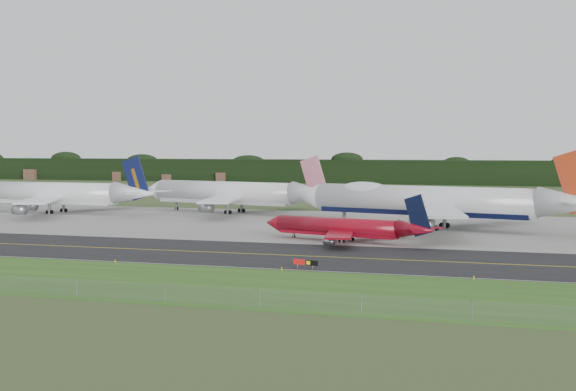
{
  "coord_description": "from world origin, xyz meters",
  "views": [
    {
      "loc": [
        35.88,
        -134.64,
        18.53
      ],
      "look_at": [
        -11.87,
        22.0,
        8.66
      ],
      "focal_mm": 50.0,
      "sensor_mm": 36.0,
      "label": 1
    }
  ],
  "objects_px": {
    "jet_navy_gold": "(56,194)",
    "jet_star_tail": "(234,194)",
    "jet_red_737": "(346,228)",
    "taxiway_sign": "(305,263)",
    "jet_ba_747": "(433,202)"
  },
  "relations": [
    {
      "from": "jet_star_tail",
      "to": "jet_red_737",
      "type": "bearing_deg",
      "value": -51.69
    },
    {
      "from": "jet_star_tail",
      "to": "jet_navy_gold",
      "type": "bearing_deg",
      "value": -164.01
    },
    {
      "from": "jet_red_737",
      "to": "jet_star_tail",
      "type": "bearing_deg",
      "value": 128.31
    },
    {
      "from": "taxiway_sign",
      "to": "jet_star_tail",
      "type": "bearing_deg",
      "value": 116.75
    },
    {
      "from": "jet_ba_747",
      "to": "taxiway_sign",
      "type": "height_order",
      "value": "jet_ba_747"
    },
    {
      "from": "jet_red_737",
      "to": "taxiway_sign",
      "type": "xyz_separation_m",
      "value": [
        1.92,
        -36.34,
        -1.74
      ]
    },
    {
      "from": "jet_star_tail",
      "to": "taxiway_sign",
      "type": "relative_size",
      "value": 14.94
    },
    {
      "from": "jet_navy_gold",
      "to": "taxiway_sign",
      "type": "height_order",
      "value": "jet_navy_gold"
    },
    {
      "from": "jet_ba_747",
      "to": "jet_navy_gold",
      "type": "bearing_deg",
      "value": 172.9
    },
    {
      "from": "taxiway_sign",
      "to": "jet_navy_gold",
      "type": "bearing_deg",
      "value": 140.14
    },
    {
      "from": "jet_navy_gold",
      "to": "jet_star_tail",
      "type": "distance_m",
      "value": 50.29
    },
    {
      "from": "taxiway_sign",
      "to": "jet_red_737",
      "type": "bearing_deg",
      "value": 93.03
    },
    {
      "from": "taxiway_sign",
      "to": "jet_ba_747",
      "type": "bearing_deg",
      "value": 80.32
    },
    {
      "from": "jet_ba_747",
      "to": "jet_red_737",
      "type": "relative_size",
      "value": 1.99
    },
    {
      "from": "jet_red_737",
      "to": "taxiway_sign",
      "type": "relative_size",
      "value": 8.72
    }
  ]
}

